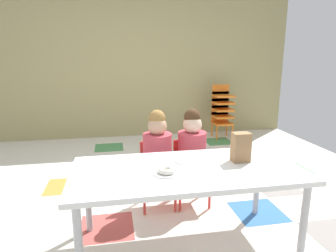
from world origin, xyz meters
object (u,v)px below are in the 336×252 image
object	(u,v)px
seated_child_middle_seat	(192,148)
paper_plate_near_edge	(167,173)
paper_plate_center_table	(186,161)
craft_table	(187,175)
donut_powdered_on_plate	(167,170)
kid_chair_orange_stack	(222,108)
seated_child_near_camera	(157,150)
paper_bag_brown	(241,147)

from	to	relation	value
seated_child_middle_seat	paper_plate_near_edge	size ratio (longest dim) A/B	5.10
paper_plate_near_edge	paper_plate_center_table	distance (m)	0.28
craft_table	seated_child_middle_seat	world-z (taller)	seated_child_middle_seat
seated_child_middle_seat	craft_table	bearing A→B (deg)	-108.16
paper_plate_near_edge	donut_powdered_on_plate	bearing A→B (deg)	0.00
kid_chair_orange_stack	donut_powdered_on_plate	bearing A→B (deg)	-117.48
donut_powdered_on_plate	paper_plate_center_table	bearing A→B (deg)	48.76
seated_child_near_camera	paper_plate_near_edge	bearing A→B (deg)	-93.53
craft_table	paper_plate_center_table	bearing A→B (deg)	80.38
seated_child_middle_seat	kid_chair_orange_stack	world-z (taller)	seated_child_middle_seat
kid_chair_orange_stack	paper_plate_near_edge	world-z (taller)	kid_chair_orange_stack
kid_chair_orange_stack	paper_plate_near_edge	bearing A→B (deg)	-117.48
craft_table	paper_bag_brown	xyz separation A→B (m)	(0.42, 0.06, 0.16)
donut_powdered_on_plate	paper_bag_brown	bearing A→B (deg)	12.90
craft_table	paper_plate_near_edge	world-z (taller)	paper_plate_near_edge
craft_table	seated_child_near_camera	xyz separation A→B (m)	(-0.12, 0.61, -0.00)
paper_bag_brown	seated_child_middle_seat	bearing A→B (deg)	111.71
paper_plate_near_edge	craft_table	bearing A→B (deg)	25.23
seated_child_near_camera	donut_powdered_on_plate	distance (m)	0.70
seated_child_near_camera	kid_chair_orange_stack	xyz separation A→B (m)	(1.47, 2.22, -0.04)
seated_child_near_camera	kid_chair_orange_stack	world-z (taller)	seated_child_near_camera
seated_child_middle_seat	donut_powdered_on_plate	xyz separation A→B (m)	(-0.36, -0.69, 0.08)
seated_child_near_camera	paper_plate_center_table	xyz separation A→B (m)	(0.14, -0.48, 0.06)
paper_plate_near_edge	seated_child_near_camera	bearing A→B (deg)	86.47
craft_table	paper_plate_near_edge	distance (m)	0.19
seated_child_middle_seat	paper_plate_near_edge	world-z (taller)	seated_child_middle_seat
kid_chair_orange_stack	paper_bag_brown	world-z (taller)	kid_chair_orange_stack
donut_powdered_on_plate	craft_table	bearing A→B (deg)	25.23
paper_bag_brown	paper_plate_near_edge	size ratio (longest dim) A/B	1.22
seated_child_middle_seat	paper_plate_center_table	xyz separation A→B (m)	(-0.18, -0.48, 0.06)
seated_child_near_camera	seated_child_middle_seat	xyz separation A→B (m)	(0.32, 0.00, 0.00)
craft_table	paper_bag_brown	size ratio (longest dim) A/B	7.31
craft_table	kid_chair_orange_stack	bearing A→B (deg)	64.51
seated_child_middle_seat	kid_chair_orange_stack	distance (m)	2.50
seated_child_middle_seat	paper_bag_brown	distance (m)	0.62
paper_plate_center_table	donut_powdered_on_plate	xyz separation A→B (m)	(-0.19, -0.21, 0.02)
seated_child_middle_seat	paper_plate_center_table	distance (m)	0.51
donut_powdered_on_plate	kid_chair_orange_stack	bearing A→B (deg)	62.52
craft_table	donut_powdered_on_plate	xyz separation A→B (m)	(-0.16, -0.08, 0.08)
seated_child_near_camera	paper_bag_brown	world-z (taller)	seated_child_near_camera
paper_plate_near_edge	donut_powdered_on_plate	xyz separation A→B (m)	(0.00, 0.00, 0.02)
seated_child_middle_seat	paper_bag_brown	world-z (taller)	seated_child_middle_seat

